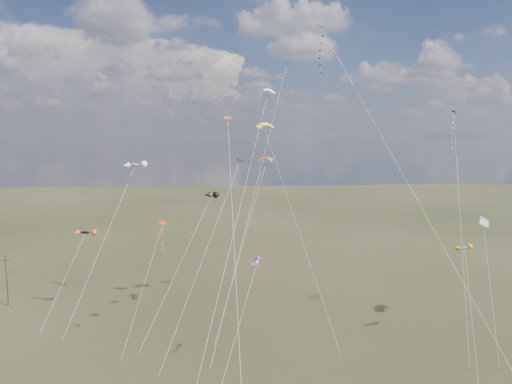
{
  "coord_description": "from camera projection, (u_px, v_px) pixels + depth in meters",
  "views": [
    {
      "loc": [
        -4.09,
        -41.06,
        26.28
      ],
      "look_at": [
        0.0,
        18.0,
        19.0
      ],
      "focal_mm": 32.0,
      "sensor_mm": 36.0,
      "label": 1
    }
  ],
  "objects": [
    {
      "name": "parafoil_tricolor",
      "position": [
        265.0,
        159.0,
        69.42
      ],
      "size": [
        9.06,
        15.35,
        23.52
      ],
      "color": "gold",
      "rests_on": "ground"
    },
    {
      "name": "novelty_orange_black",
      "position": [
        211.0,
        195.0,
        64.46
      ],
      "size": [
        9.94,
        12.4,
        18.56
      ],
      "color": "orange",
      "rests_on": "ground"
    },
    {
      "name": "diamond_black_mid",
      "position": [
        221.0,
        210.0,
        59.1
      ],
      "size": [
        10.11,
        15.1,
        23.14
      ],
      "color": "black",
      "rests_on": "ground"
    },
    {
      "name": "novelty_white_purple",
      "position": [
        257.0,
        263.0,
        49.31
      ],
      "size": [
        5.71,
        10.98,
        13.1
      ],
      "color": "silver",
      "rests_on": "ground"
    },
    {
      "name": "novelty_blue_yellow",
      "position": [
        465.0,
        248.0,
        56.76
      ],
      "size": [
        4.42,
        11.15,
        12.88
      ],
      "color": "blue",
      "rests_on": "ground"
    },
    {
      "name": "diamond_navy_tall",
      "position": [
        282.0,
        96.0,
        73.51
      ],
      "size": [
        12.86,
        28.32,
        38.32
      ],
      "color": "#0D0A4F",
      "rests_on": "ground"
    },
    {
      "name": "diamond_red_low",
      "position": [
        161.0,
        242.0,
        58.58
      ],
      "size": [
        5.02,
        7.54,
        15.39
      ],
      "color": "#B32A06",
      "rests_on": "ground"
    },
    {
      "name": "parafoil_yellow",
      "position": [
        266.0,
        125.0,
        64.44
      ],
      "size": [
        9.43,
        14.87,
        28.62
      ],
      "color": "yellow",
      "rests_on": "ground"
    },
    {
      "name": "diamond_black_high",
      "position": [
        335.0,
        73.0,
        49.76
      ],
      "size": [
        15.87,
        23.63,
        38.58
      ],
      "color": "black",
      "rests_on": "ground"
    },
    {
      "name": "diamond_orange_center",
      "position": [
        233.0,
        226.0,
        41.0
      ],
      "size": [
        1.48,
        22.25,
        28.31
      ],
      "color": "#E54B1B",
      "rests_on": "ground"
    },
    {
      "name": "novelty_redwhite_stripe",
      "position": [
        135.0,
        165.0,
        69.11
      ],
      "size": [
        9.52,
        13.93,
        22.52
      ],
      "color": "red",
      "rests_on": "ground"
    },
    {
      "name": "utility_pole_near",
      "position": [
        7.0,
        280.0,
        70.74
      ],
      "size": [
        1.4,
        0.2,
        8.0
      ],
      "color": "black",
      "rests_on": "ground"
    },
    {
      "name": "novelty_black_orange",
      "position": [
        85.0,
        233.0,
        67.11
      ],
      "size": [
        5.86,
        8.71,
        12.63
      ],
      "color": "black",
      "rests_on": "ground"
    },
    {
      "name": "parafoil_striped",
      "position": [
        485.0,
        219.0,
        61.25
      ],
      "size": [
        5.5,
        13.16,
        15.98
      ],
      "color": "gold",
      "rests_on": "ground"
    },
    {
      "name": "diamond_navy_right",
      "position": [
        453.0,
        142.0,
        63.54
      ],
      "size": [
        4.98,
        16.2,
        29.87
      ],
      "color": "#09114B",
      "rests_on": "ground"
    },
    {
      "name": "parafoil_blue_white",
      "position": [
        266.0,
        92.0,
        60.36
      ],
      "size": [
        10.81,
        26.69,
        32.94
      ],
      "color": "blue",
      "rests_on": "ground"
    }
  ]
}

